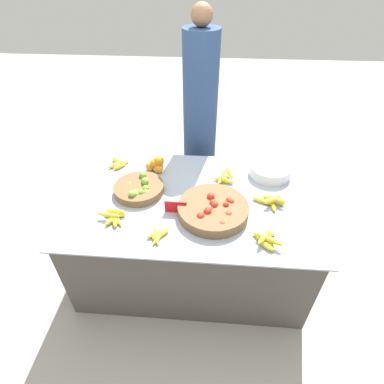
% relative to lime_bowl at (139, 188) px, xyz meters
% --- Properties ---
extents(ground_plane, '(12.00, 12.00, 0.00)m').
position_rel_lime_bowl_xyz_m(ground_plane, '(0.37, -0.03, -0.71)').
color(ground_plane, '#A39E93').
extents(market_table, '(1.64, 1.08, 0.68)m').
position_rel_lime_bowl_xyz_m(market_table, '(0.37, -0.03, -0.37)').
color(market_table, '#4C4742').
rests_on(market_table, ground_plane).
extents(lime_bowl, '(0.35, 0.35, 0.10)m').
position_rel_lime_bowl_xyz_m(lime_bowl, '(0.00, 0.00, 0.00)').
color(lime_bowl, brown).
rests_on(lime_bowl, market_table).
extents(tomato_basket, '(0.45, 0.45, 0.10)m').
position_rel_lime_bowl_xyz_m(tomato_basket, '(0.52, -0.18, 0.01)').
color(tomato_basket, brown).
rests_on(tomato_basket, market_table).
extents(orange_pile, '(0.15, 0.11, 0.13)m').
position_rel_lime_bowl_xyz_m(orange_pile, '(0.08, 0.26, 0.02)').
color(orange_pile, orange).
rests_on(orange_pile, market_table).
extents(metal_bowl, '(0.31, 0.31, 0.08)m').
position_rel_lime_bowl_xyz_m(metal_bowl, '(0.93, 0.28, 0.01)').
color(metal_bowl, silver).
rests_on(metal_bowl, market_table).
extents(price_sign, '(0.14, 0.01, 0.09)m').
position_rel_lime_bowl_xyz_m(price_sign, '(0.28, -0.19, 0.01)').
color(price_sign, red).
rests_on(price_sign, market_table).
extents(banana_bunch_front_center, '(0.14, 0.15, 0.03)m').
position_rel_lime_bowl_xyz_m(banana_bunch_front_center, '(0.20, -0.40, -0.02)').
color(banana_bunch_front_center, yellow).
rests_on(banana_bunch_front_center, market_table).
extents(banana_bunch_middle_right, '(0.18, 0.16, 0.05)m').
position_rel_lime_bowl_xyz_m(banana_bunch_middle_right, '(-0.10, -0.28, -0.01)').
color(banana_bunch_middle_right, yellow).
rests_on(banana_bunch_middle_right, market_table).
extents(banana_bunch_front_left, '(0.16, 0.18, 0.04)m').
position_rel_lime_bowl_xyz_m(banana_bunch_front_left, '(-0.23, 0.31, -0.02)').
color(banana_bunch_front_left, yellow).
rests_on(banana_bunch_front_left, market_table).
extents(banana_bunch_middle_left, '(0.17, 0.16, 0.06)m').
position_rel_lime_bowl_xyz_m(banana_bunch_middle_left, '(0.82, -0.40, -0.01)').
color(banana_bunch_middle_left, yellow).
rests_on(banana_bunch_middle_left, market_table).
extents(banana_bunch_front_right, '(0.16, 0.18, 0.06)m').
position_rel_lime_bowl_xyz_m(banana_bunch_front_right, '(0.59, 0.19, -0.00)').
color(banana_bunch_front_right, yellow).
rests_on(banana_bunch_front_right, market_table).
extents(banana_bunch_back_center, '(0.22, 0.17, 0.06)m').
position_rel_lime_bowl_xyz_m(banana_bunch_back_center, '(0.90, -0.06, -0.01)').
color(banana_bunch_back_center, yellow).
rests_on(banana_bunch_back_center, market_table).
extents(vendor_person, '(0.29, 0.29, 1.73)m').
position_rel_lime_bowl_xyz_m(vendor_person, '(0.38, 0.78, 0.10)').
color(vendor_person, navy).
rests_on(vendor_person, ground_plane).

